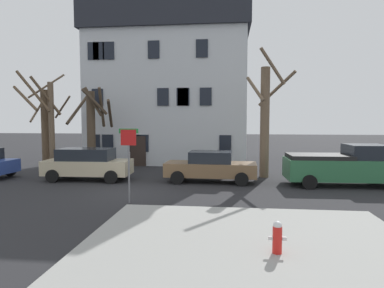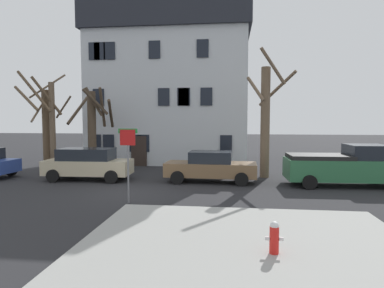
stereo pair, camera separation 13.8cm
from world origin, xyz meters
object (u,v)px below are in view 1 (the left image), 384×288
tree_bare_mid (51,124)px  car_brown_sedan (211,167)px  tree_bare_near (44,125)px  car_beige_wagon (88,164)px  pickup_truck_green (345,166)px  fire_hydrant (277,237)px  tree_bare_far (92,126)px  tree_bare_end (265,118)px  building_main (171,84)px  street_sign_pole (129,151)px

tree_bare_mid → car_brown_sedan: bearing=-11.2°
tree_bare_near → car_beige_wagon: bearing=-31.4°
pickup_truck_green → fire_hydrant: (-4.56, -9.12, -0.47)m
tree_bare_far → car_beige_wagon: tree_bare_far is taller
tree_bare_far → fire_hydrant: 16.03m
tree_bare_near → pickup_truck_green: (17.00, -2.36, -1.92)m
tree_bare_end → building_main: bearing=132.5°
car_beige_wagon → fire_hydrant: bearing=-46.6°
tree_bare_far → car_beige_wagon: (1.10, -3.32, -1.97)m
car_brown_sedan → fire_hydrant: (2.07, -9.35, -0.29)m
tree_bare_near → car_brown_sedan: 10.80m
tree_bare_end → car_beige_wagon: 10.07m
building_main → tree_bare_end: (6.64, -7.23, -2.67)m
tree_bare_end → fire_hydrant: size_ratio=9.24×
tree_bare_mid → tree_bare_far: bearing=30.1°
tree_bare_mid → car_brown_sedan: tree_bare_mid is taller
car_beige_wagon → pickup_truck_green: size_ratio=0.81×
building_main → car_brown_sedan: 11.10m
tree_bare_end → fire_hydrant: tree_bare_end is taller
car_brown_sedan → pickup_truck_green: size_ratio=0.84×
tree_bare_mid → car_brown_sedan: size_ratio=1.30×
tree_bare_near → car_beige_wagon: 4.86m
building_main → tree_bare_near: building_main is taller
car_brown_sedan → pickup_truck_green: 6.63m
car_brown_sedan → pickup_truck_green: pickup_truck_green is taller
tree_bare_far → street_sign_pole: bearing=-58.7°
car_beige_wagon → pickup_truck_green: 13.23m
tree_bare_end → fire_hydrant: 11.58m
tree_bare_near → tree_bare_mid: 0.63m
tree_bare_near → tree_bare_mid: bearing=-17.8°
tree_bare_mid → pickup_truck_green: 16.66m
tree_bare_near → car_brown_sedan: bearing=-11.6°
tree_bare_end → car_brown_sedan: (-2.96, -1.84, -2.55)m
tree_bare_far → street_sign_pole: 9.26m
tree_bare_mid → fire_hydrant: 16.54m
tree_bare_near → car_brown_sedan: (10.37, -2.13, -2.10)m
fire_hydrant → car_brown_sedan: bearing=102.5°
tree_bare_mid → street_sign_pole: bearing=-44.2°
building_main → tree_bare_end: bearing=-47.5°
building_main → fire_hydrant: building_main is taller
tree_bare_far → car_beige_wagon: size_ratio=1.14×
tree_bare_near → building_main: bearing=46.0°
fire_hydrant → building_main: bearing=107.3°
pickup_truck_green → car_beige_wagon: bearing=179.8°
car_beige_wagon → car_brown_sedan: size_ratio=0.97×
tree_bare_near → car_beige_wagon: size_ratio=1.33×
tree_bare_end → car_brown_sedan: 4.32m
street_sign_pole → tree_bare_far: bearing=121.3°
tree_bare_near → street_sign_pole: tree_bare_near is taller
car_beige_wagon → fire_hydrant: car_beige_wagon is taller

